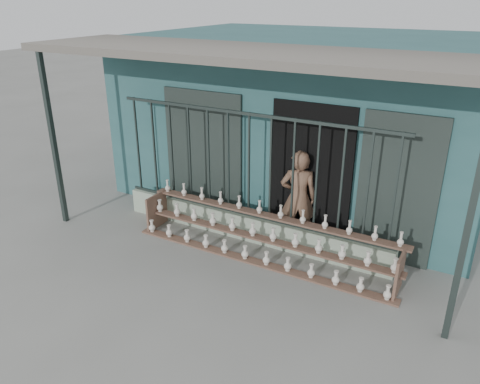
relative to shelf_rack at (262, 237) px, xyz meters
The scene contains 6 objects.
ground 1.07m from the shelf_rack, 118.15° to the right, with size 60.00×60.00×0.00m, color slate.
workshop_building 3.60m from the shelf_rack, 97.99° to the left, with size 7.40×6.60×3.21m.
parapet_wall 0.64m from the shelf_rack, 138.82° to the left, with size 5.00×0.20×0.45m, color #99AB93.
security_fence 1.17m from the shelf_rack, 138.82° to the left, with size 5.00×0.04×1.80m.
shelf_rack is the anchor object (origin of this frame).
elderly_woman 0.91m from the shelf_rack, 67.54° to the left, with size 0.60×0.40×1.65m, color brown.
Camera 1 is at (3.38, -5.08, 3.96)m, focal length 35.00 mm.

